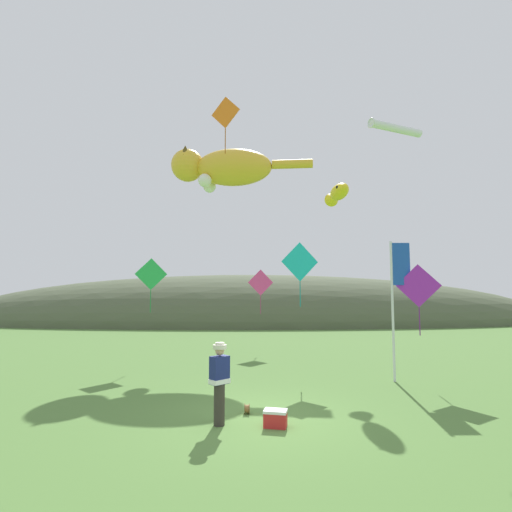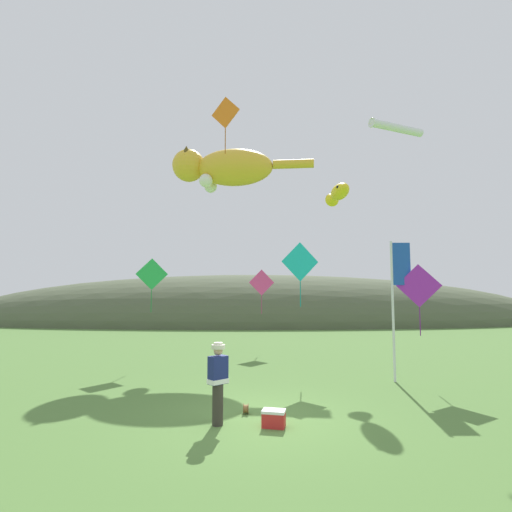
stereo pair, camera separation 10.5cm
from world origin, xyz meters
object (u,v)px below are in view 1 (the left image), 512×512
(kite_diamond_pink, at_px, (261,283))
(kite_spool, at_px, (247,409))
(kite_fish_windsock, at_px, (338,193))
(kite_giant_cat, at_px, (224,168))
(festival_attendant, at_px, (219,380))
(picnic_cooler, at_px, (275,418))
(festival_banner_pole, at_px, (396,289))
(kite_diamond_orange, at_px, (225,113))
(kite_diamond_violet, at_px, (418,286))
(kite_diamond_teal, at_px, (300,262))
(kite_diamond_green, at_px, (151,275))
(kite_tube_streamer, at_px, (395,128))

(kite_diamond_pink, bearing_deg, kite_spool, -93.48)
(kite_fish_windsock, bearing_deg, kite_giant_cat, 137.76)
(kite_fish_windsock, distance_m, kite_diamond_pink, 6.19)
(festival_attendant, bearing_deg, picnic_cooler, -6.02)
(picnic_cooler, distance_m, festival_banner_pole, 6.65)
(kite_diamond_orange, height_order, kite_diamond_violet, kite_diamond_orange)
(kite_spool, height_order, kite_fish_windsock, kite_fish_windsock)
(kite_diamond_teal, height_order, kite_diamond_green, kite_diamond_teal)
(festival_banner_pole, bearing_deg, kite_diamond_green, 160.30)
(picnic_cooler, distance_m, kite_diamond_orange, 10.04)
(kite_diamond_orange, bearing_deg, kite_diamond_green, 137.25)
(kite_diamond_orange, distance_m, kite_diamond_violet, 8.72)
(kite_spool, height_order, kite_diamond_teal, kite_diamond_teal)
(kite_spool, bearing_deg, festival_attendant, -126.99)
(kite_giant_cat, bearing_deg, kite_diamond_violet, -46.90)
(festival_banner_pole, height_order, kite_tube_streamer, kite_tube_streamer)
(kite_giant_cat, height_order, kite_diamond_green, kite_giant_cat)
(festival_banner_pole, height_order, kite_diamond_green, festival_banner_pole)
(kite_giant_cat, distance_m, kite_diamond_orange, 6.90)
(festival_attendant, distance_m, kite_fish_windsock, 9.93)
(kite_diamond_orange, bearing_deg, kite_diamond_pink, 77.92)
(festival_attendant, bearing_deg, kite_diamond_teal, 65.12)
(kite_spool, relative_size, kite_fish_windsock, 0.11)
(kite_tube_streamer, height_order, kite_diamond_orange, kite_tube_streamer)
(picnic_cooler, xyz_separation_m, kite_diamond_pink, (-0.00, 11.02, 3.14))
(festival_attendant, distance_m, kite_tube_streamer, 13.99)
(kite_fish_windsock, height_order, kite_diamond_pink, kite_fish_windsock)
(festival_banner_pole, distance_m, kite_tube_streamer, 8.18)
(kite_giant_cat, relative_size, kite_tube_streamer, 2.68)
(kite_fish_windsock, height_order, kite_diamond_teal, kite_fish_windsock)
(picnic_cooler, distance_m, kite_diamond_green, 9.33)
(festival_attendant, relative_size, picnic_cooler, 3.23)
(picnic_cooler, distance_m, kite_giant_cat, 14.68)
(kite_diamond_pink, height_order, kite_diamond_violet, kite_diamond_pink)
(kite_fish_windsock, bearing_deg, kite_diamond_pink, 126.21)
(kite_fish_windsock, relative_size, kite_diamond_teal, 0.96)
(kite_fish_windsock, height_order, kite_diamond_orange, kite_diamond_orange)
(kite_giant_cat, distance_m, kite_fish_windsock, 7.05)
(picnic_cooler, height_order, kite_diamond_orange, kite_diamond_orange)
(festival_attendant, xyz_separation_m, kite_diamond_violet, (6.15, 3.94, 2.12))
(kite_fish_windsock, bearing_deg, kite_spool, -121.14)
(kite_diamond_green, bearing_deg, picnic_cooler, -58.42)
(picnic_cooler, distance_m, kite_tube_streamer, 14.02)
(kite_diamond_orange, relative_size, kite_diamond_green, 0.93)
(festival_attendant, xyz_separation_m, kite_diamond_orange, (-0.18, 4.36, 8.10))
(kite_diamond_violet, bearing_deg, festival_banner_pole, 164.81)
(kite_tube_streamer, bearing_deg, kite_giant_cat, 156.81)
(festival_banner_pole, relative_size, kite_diamond_violet, 1.98)
(picnic_cooler, xyz_separation_m, kite_giant_cat, (-1.90, 11.37, 9.09))
(kite_diamond_orange, xyz_separation_m, kite_diamond_violet, (6.33, -0.43, -5.99))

